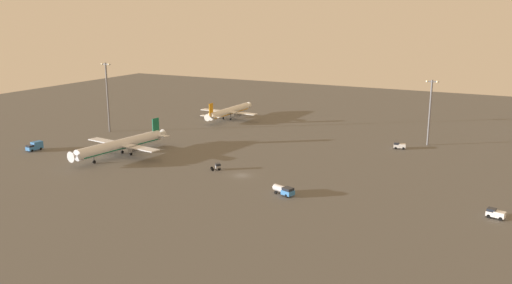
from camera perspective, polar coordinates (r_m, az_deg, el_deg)
The scene contains 10 objects.
ground_plane at distance 160.41m, azimuth -1.54°, elevation -3.56°, with size 416.00×416.00×0.00m, color #56544F.
airplane_terminal_side at distance 186.90m, azimuth -14.06°, elevation -0.26°, with size 31.46×40.30×10.34m.
airplane_mid_apron at distance 245.06m, azimuth -2.89°, elevation 3.26°, with size 28.28×36.37×9.34m.
pushback_tug at distance 166.14m, azimuth -4.10°, elevation -2.60°, with size 3.49×3.39×2.05m.
baggage_tractor at distance 139.45m, azimuth 24.05°, elevation -6.93°, with size 4.47×2.81×2.25m.
catering_truck at distance 204.29m, azimuth -22.41°, elevation -0.40°, with size 2.95×5.87×3.05m.
maintenance_van at distance 197.86m, azimuth 14.95°, elevation -0.37°, with size 4.46×2.80×2.25m.
fuel_truck at distance 143.35m, azimuth 2.99°, elevation -5.11°, with size 6.64×4.05×2.35m.
apron_light_west at distance 204.01m, azimuth 17.99°, elevation 3.45°, with size 4.80×0.90×23.92m.
apron_light_central at distance 225.01m, azimuth -15.48°, elevation 5.04°, with size 4.80×0.90×27.93m.
Camera 1 is at (73.76, -134.44, 47.08)m, focal length 37.72 mm.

